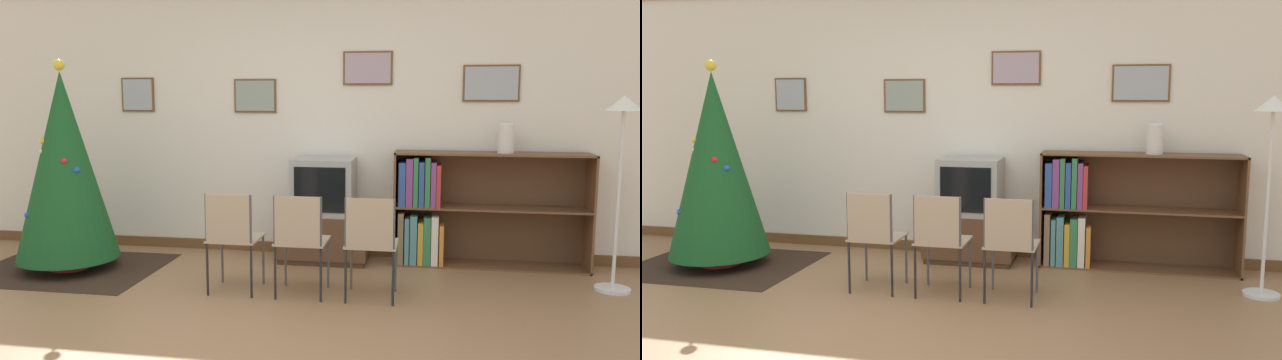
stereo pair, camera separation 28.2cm
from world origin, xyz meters
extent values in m
plane|color=#936B47|center=(0.00, 0.00, 0.00)|extent=(24.00, 24.00, 0.00)
cube|color=silver|center=(0.00, 2.50, 1.35)|extent=(8.21, 0.08, 2.70)
cube|color=brown|center=(0.00, 2.45, 0.05)|extent=(8.21, 0.03, 0.10)
cube|color=brown|center=(-1.76, 2.45, 1.58)|extent=(0.35, 0.02, 0.35)
cube|color=#9EA8B2|center=(-1.76, 2.44, 1.58)|extent=(0.31, 0.01, 0.31)
cube|color=brown|center=(-0.51, 2.45, 1.57)|extent=(0.43, 0.02, 0.33)
cube|color=gray|center=(-0.51, 2.44, 1.57)|extent=(0.39, 0.01, 0.30)
cube|color=brown|center=(0.60, 2.45, 1.84)|extent=(0.47, 0.02, 0.32)
cube|color=#A893A3|center=(0.60, 2.44, 1.84)|extent=(0.44, 0.01, 0.29)
cube|color=brown|center=(1.75, 2.45, 1.69)|extent=(0.51, 0.02, 0.34)
cube|color=#9EA8B2|center=(1.75, 2.44, 1.69)|extent=(0.48, 0.01, 0.30)
cube|color=#332319|center=(-2.02, 1.50, 0.00)|extent=(1.63, 1.31, 0.01)
cylinder|color=maroon|center=(-2.02, 1.50, 0.06)|extent=(0.36, 0.36, 0.10)
cone|color=#195123|center=(-2.02, 1.50, 0.95)|extent=(0.90, 0.90, 1.69)
sphere|color=yellow|center=(-2.02, 1.50, 1.84)|extent=(0.10, 0.10, 0.10)
sphere|color=gold|center=(-2.15, 1.40, 1.18)|extent=(0.06, 0.06, 0.06)
sphere|color=gold|center=(-1.84, 1.78, 0.51)|extent=(0.05, 0.05, 0.05)
sphere|color=red|center=(-2.04, 1.65, 1.22)|extent=(0.06, 0.06, 0.06)
sphere|color=silver|center=(-2.16, 1.37, 1.09)|extent=(0.04, 0.04, 0.04)
sphere|color=#1E4CB2|center=(-1.84, 1.38, 0.93)|extent=(0.06, 0.06, 0.06)
sphere|color=#1E4CB2|center=(-2.25, 1.26, 0.54)|extent=(0.06, 0.06, 0.06)
sphere|color=#1E4CB2|center=(-2.08, 1.56, 1.50)|extent=(0.04, 0.04, 0.04)
sphere|color=red|center=(-1.92, 1.33, 1.01)|extent=(0.05, 0.05, 0.05)
cube|color=#412A1A|center=(0.22, 2.19, 0.03)|extent=(0.82, 0.46, 0.05)
cube|color=brown|center=(0.22, 2.19, 0.25)|extent=(0.85, 0.48, 0.40)
cube|color=#9E9E99|center=(0.22, 2.19, 0.72)|extent=(0.58, 0.46, 0.53)
cube|color=black|center=(0.22, 1.96, 0.72)|extent=(0.47, 0.01, 0.42)
cube|color=tan|center=(-0.33, 1.17, 0.43)|extent=(0.40, 0.40, 0.02)
cube|color=tan|center=(-0.33, 0.98, 0.63)|extent=(0.35, 0.01, 0.38)
cylinder|color=#4C4C51|center=(-0.51, 1.35, 0.21)|extent=(0.02, 0.02, 0.42)
cylinder|color=#4C4C51|center=(-0.15, 1.35, 0.21)|extent=(0.02, 0.02, 0.42)
cylinder|color=#4C4C51|center=(-0.51, 0.99, 0.21)|extent=(0.02, 0.02, 0.42)
cylinder|color=#4C4C51|center=(-0.15, 0.99, 0.21)|extent=(0.02, 0.02, 0.42)
cylinder|color=#4C4C51|center=(-0.51, 0.99, 0.41)|extent=(0.02, 0.02, 0.82)
cylinder|color=#4C4C51|center=(-0.15, 0.99, 0.41)|extent=(0.02, 0.02, 0.82)
cube|color=tan|center=(0.22, 1.17, 0.43)|extent=(0.40, 0.40, 0.02)
cube|color=tan|center=(0.22, 0.98, 0.63)|extent=(0.35, 0.01, 0.38)
cylinder|color=#4C4C51|center=(0.04, 1.35, 0.21)|extent=(0.02, 0.02, 0.42)
cylinder|color=#4C4C51|center=(0.40, 1.35, 0.21)|extent=(0.02, 0.02, 0.42)
cylinder|color=#4C4C51|center=(0.04, 0.99, 0.21)|extent=(0.02, 0.02, 0.42)
cylinder|color=#4C4C51|center=(0.40, 0.99, 0.21)|extent=(0.02, 0.02, 0.42)
cylinder|color=#4C4C51|center=(0.04, 0.99, 0.41)|extent=(0.02, 0.02, 0.82)
cylinder|color=#4C4C51|center=(0.40, 0.99, 0.41)|extent=(0.02, 0.02, 0.82)
cube|color=tan|center=(0.77, 1.17, 0.43)|extent=(0.40, 0.40, 0.02)
cube|color=tan|center=(0.77, 0.98, 0.63)|extent=(0.35, 0.01, 0.38)
cylinder|color=#4C4C51|center=(0.59, 1.35, 0.21)|extent=(0.02, 0.02, 0.42)
cylinder|color=#4C4C51|center=(0.95, 1.35, 0.21)|extent=(0.02, 0.02, 0.42)
cylinder|color=#4C4C51|center=(0.59, 0.99, 0.21)|extent=(0.02, 0.02, 0.42)
cylinder|color=#4C4C51|center=(0.95, 0.99, 0.21)|extent=(0.02, 0.02, 0.42)
cylinder|color=#4C4C51|center=(0.59, 0.99, 0.41)|extent=(0.02, 0.02, 0.82)
cylinder|color=#4C4C51|center=(0.95, 0.99, 0.41)|extent=(0.02, 0.02, 0.82)
cube|color=brown|center=(0.89, 2.26, 0.53)|extent=(0.02, 0.36, 1.06)
cube|color=brown|center=(2.63, 2.26, 0.53)|extent=(0.02, 0.36, 1.06)
cube|color=brown|center=(1.76, 2.26, 1.05)|extent=(1.76, 0.36, 0.02)
cube|color=brown|center=(1.76, 2.26, 0.01)|extent=(1.76, 0.36, 0.02)
cube|color=brown|center=(1.76, 2.26, 0.55)|extent=(1.72, 0.36, 0.02)
cube|color=brown|center=(1.76, 2.43, 0.53)|extent=(1.76, 0.01, 1.06)
cube|color=#756047|center=(0.96, 2.23, 0.26)|extent=(0.05, 0.30, 0.48)
cube|color=teal|center=(1.01, 2.18, 0.23)|extent=(0.04, 0.20, 0.43)
cube|color=teal|center=(1.07, 2.23, 0.25)|extent=(0.06, 0.28, 0.46)
cube|color=gold|center=(1.14, 2.23, 0.21)|extent=(0.05, 0.29, 0.39)
cube|color=#337547|center=(1.20, 2.20, 0.24)|extent=(0.07, 0.22, 0.45)
cube|color=silver|center=(1.27, 2.21, 0.25)|extent=(0.06, 0.25, 0.46)
cube|color=orange|center=(1.33, 2.19, 0.21)|extent=(0.04, 0.20, 0.37)
cube|color=#2D4C93|center=(0.96, 2.21, 0.76)|extent=(0.06, 0.24, 0.41)
cube|color=#7A3D7F|center=(1.03, 2.20, 0.78)|extent=(0.06, 0.23, 0.44)
cube|color=#337547|center=(1.09, 2.19, 0.79)|extent=(0.04, 0.22, 0.45)
cube|color=#2D4C93|center=(1.14, 2.21, 0.77)|extent=(0.05, 0.25, 0.42)
cube|color=#337547|center=(1.19, 2.23, 0.79)|extent=(0.05, 0.29, 0.46)
cube|color=#7A3D7F|center=(1.24, 2.23, 0.77)|extent=(0.05, 0.30, 0.41)
cube|color=#B73333|center=(1.29, 2.23, 0.75)|extent=(0.04, 0.29, 0.39)
cylinder|color=silver|center=(1.88, 2.26, 1.19)|extent=(0.15, 0.15, 0.26)
torus|color=silver|center=(1.88, 2.26, 1.32)|extent=(0.13, 0.13, 0.03)
cylinder|color=silver|center=(2.70, 1.67, 0.01)|extent=(0.28, 0.28, 0.03)
cylinder|color=silver|center=(2.70, 1.67, 0.74)|extent=(0.03, 0.03, 1.43)
cone|color=white|center=(2.70, 1.67, 1.52)|extent=(0.28, 0.28, 0.12)
camera|label=1|loc=(1.19, -3.58, 1.58)|focal=35.00mm
camera|label=2|loc=(1.47, -3.52, 1.58)|focal=35.00mm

